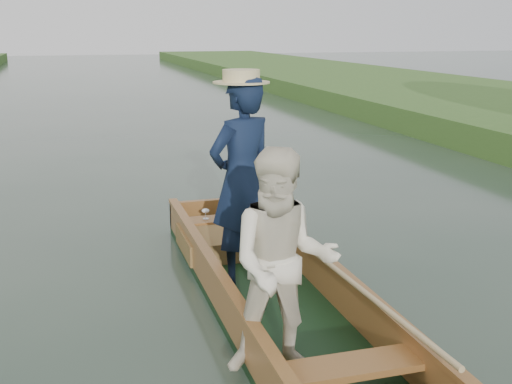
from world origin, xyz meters
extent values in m
plane|color=#283D30|center=(0.00, 0.00, 0.00)|extent=(120.00, 120.00, 0.00)
cube|color=black|center=(0.00, 0.00, 0.04)|extent=(1.10, 5.00, 0.08)
cube|color=#915C2D|center=(-0.51, 0.00, 0.24)|extent=(0.08, 5.00, 0.32)
cube|color=#915C2D|center=(0.51, 0.00, 0.24)|extent=(0.08, 5.00, 0.32)
cube|color=#915C2D|center=(0.00, 2.46, 0.24)|extent=(1.10, 0.08, 0.32)
cube|color=#915C2D|center=(-0.51, 0.00, 0.42)|extent=(0.10, 5.00, 0.04)
cube|color=#915C2D|center=(0.51, 0.00, 0.42)|extent=(0.10, 5.00, 0.04)
cube|color=#915C2D|center=(0.00, 1.90, 0.30)|extent=(0.94, 0.30, 0.05)
cube|color=#915C2D|center=(0.00, -1.60, 0.30)|extent=(0.94, 0.30, 0.05)
imported|color=#111C35|center=(-0.14, 0.59, 1.07)|extent=(0.85, 0.73, 1.98)
cylinder|color=beige|center=(-0.14, 0.59, 2.02)|extent=(0.52, 0.52, 0.12)
imported|color=#F0E6CB|center=(-0.32, -1.14, 0.89)|extent=(0.92, 0.79, 1.62)
cube|color=brown|center=(-0.15, 1.47, 0.19)|extent=(0.85, 0.90, 0.22)
sphere|color=tan|center=(0.14, 1.37, 0.41)|extent=(0.20, 0.20, 0.20)
sphere|color=tan|center=(0.14, 1.36, 0.57)|extent=(0.15, 0.15, 0.15)
sphere|color=tan|center=(0.08, 1.36, 0.63)|extent=(0.06, 0.06, 0.06)
sphere|color=tan|center=(0.19, 1.36, 0.63)|extent=(0.06, 0.06, 0.06)
sphere|color=tan|center=(0.14, 1.30, 0.55)|extent=(0.06, 0.06, 0.06)
sphere|color=tan|center=(0.04, 1.35, 0.44)|extent=(0.07, 0.07, 0.07)
sphere|color=tan|center=(0.23, 1.35, 0.44)|extent=(0.07, 0.07, 0.07)
sphere|color=tan|center=(0.08, 1.34, 0.33)|extent=(0.08, 0.08, 0.08)
sphere|color=tan|center=(0.19, 1.34, 0.33)|extent=(0.08, 0.08, 0.08)
cylinder|color=silver|center=(-0.23, 1.90, 0.33)|extent=(0.07, 0.07, 0.01)
cylinder|color=silver|center=(-0.23, 1.90, 0.37)|extent=(0.01, 0.01, 0.08)
ellipsoid|color=silver|center=(-0.23, 1.90, 0.43)|extent=(0.09, 0.09, 0.05)
cylinder|color=tan|center=(0.43, 0.00, 0.46)|extent=(0.04, 4.39, 0.20)
camera|label=1|loc=(-1.66, -5.08, 2.46)|focal=45.00mm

